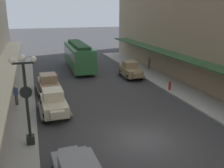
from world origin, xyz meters
The scene contains 11 objects.
ground_plane centered at (0.00, 0.00, 0.00)m, with size 200.00×200.00×0.00m, color #38383A.
sidewalk_left centered at (-7.50, 0.00, 0.07)m, with size 3.00×60.00×0.15m, color #A8A59E.
parked_car_1 centered at (4.72, 13.74, 0.94)m, with size 2.31×4.32×1.84m.
parked_car_2 centered at (-4.68, 10.95, 0.94)m, with size 2.30×4.32×1.84m.
parked_car_3 centered at (-4.68, 5.60, 0.94)m, with size 2.22×4.29×1.84m.
streetcar centered at (-0.18, 19.53, 1.90)m, with size 2.64×9.63×3.46m.
lamp_post_with_clock centered at (-6.40, 1.26, 2.99)m, with size 1.42×0.44×5.16m.
fire_hydrant centered at (6.35, 7.75, 0.56)m, with size 0.24×0.24×0.82m.
pedestrian_0 centered at (8.35, 16.41, 0.99)m, with size 0.36×0.24×1.64m.
pedestrian_1 centered at (-7.41, 8.01, 0.99)m, with size 0.36×0.24×1.64m.
pedestrian_2 centered at (-8.20, 11.31, 1.01)m, with size 0.36×0.28×1.67m.
Camera 1 is at (-5.90, -12.41, 7.52)m, focal length 40.33 mm.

